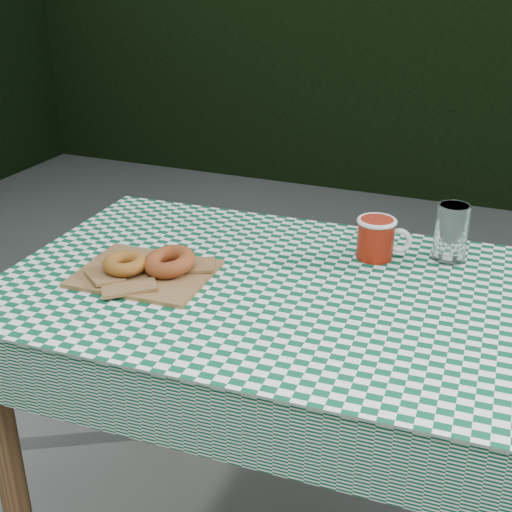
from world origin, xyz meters
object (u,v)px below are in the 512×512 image
at_px(coffee_mug, 376,239).
at_px(paper_bag, 145,272).
at_px(drinking_glass, 451,233).
at_px(table, 268,430).

bearing_deg(coffee_mug, paper_bag, -157.59).
relative_size(coffee_mug, drinking_glass, 1.26).
relative_size(paper_bag, drinking_glass, 2.12).
distance_m(table, drinking_glass, 0.61).
relative_size(table, drinking_glass, 8.42).
height_order(paper_bag, drinking_glass, drinking_glass).
bearing_deg(drinking_glass, paper_bag, -150.86).
xyz_separation_m(paper_bag, coffee_mug, (0.43, 0.28, 0.04)).
relative_size(table, paper_bag, 3.96).
distance_m(paper_bag, coffee_mug, 0.51).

